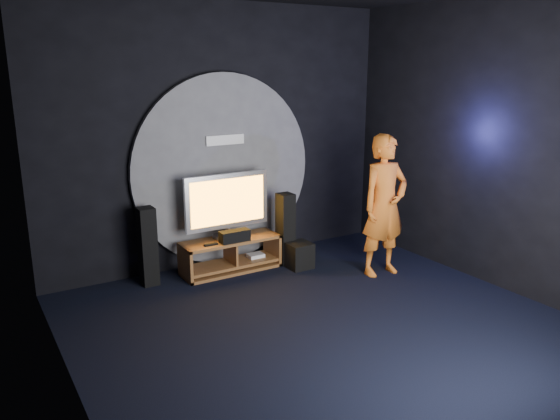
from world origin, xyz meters
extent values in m
plane|color=black|center=(0.00, 0.00, 0.00)|extent=(5.00, 5.00, 0.00)
cube|color=black|center=(0.00, 2.50, 1.75)|extent=(5.00, 0.04, 3.50)
cube|color=black|center=(-2.50, 0.00, 1.75)|extent=(0.04, 5.00, 3.50)
cube|color=black|center=(2.50, 0.00, 1.75)|extent=(0.04, 5.00, 3.50)
cylinder|color=#515156|center=(0.00, 2.44, 1.30)|extent=(2.60, 0.08, 2.60)
cube|color=white|center=(0.00, 2.39, 1.72)|extent=(0.55, 0.03, 0.13)
cube|color=#94592D|center=(-0.12, 2.05, 0.43)|extent=(1.34, 0.45, 0.04)
cube|color=#94592D|center=(-0.12, 2.05, 0.10)|extent=(1.30, 0.42, 0.04)
cube|color=#94592D|center=(-0.77, 2.05, 0.23)|extent=(0.04, 0.45, 0.45)
cube|color=#94592D|center=(0.52, 2.05, 0.23)|extent=(0.04, 0.45, 0.45)
cube|color=#94592D|center=(-0.12, 2.05, 0.27)|extent=(0.03, 0.40, 0.29)
cube|color=#94592D|center=(-0.12, 2.05, 0.02)|extent=(1.34, 0.45, 0.04)
cube|color=white|center=(0.26, 2.05, 0.14)|extent=(0.22, 0.16, 0.05)
cube|color=silver|center=(-0.12, 2.12, 0.47)|extent=(0.36, 0.22, 0.04)
cylinder|color=silver|center=(-0.12, 2.12, 0.54)|extent=(0.07, 0.07, 0.10)
cube|color=silver|center=(-0.12, 2.12, 0.95)|extent=(1.18, 0.06, 0.73)
cube|color=orange|center=(-0.12, 2.09, 0.95)|extent=(1.05, 0.01, 0.60)
cube|color=black|center=(-0.12, 1.92, 0.53)|extent=(0.40, 0.15, 0.15)
cube|color=black|center=(-0.46, 1.93, 0.46)|extent=(0.18, 0.05, 0.02)
cube|color=black|center=(-1.21, 2.16, 0.50)|extent=(0.20, 0.22, 1.00)
cube|color=black|center=(0.66, 1.91, 0.50)|extent=(0.20, 0.22, 1.00)
cube|color=black|center=(0.73, 1.67, 0.18)|extent=(0.32, 0.32, 0.35)
imported|color=orange|center=(1.56, 0.94, 0.93)|extent=(0.69, 0.47, 1.85)
camera|label=1|loc=(-3.14, -4.20, 2.68)|focal=35.00mm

